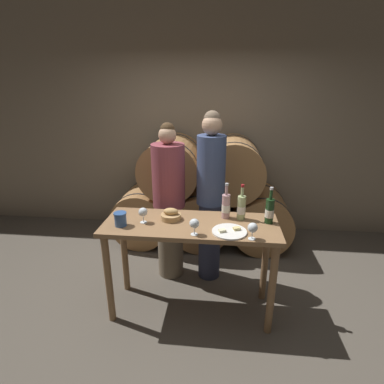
# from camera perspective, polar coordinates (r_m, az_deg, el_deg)

# --- Properties ---
(ground_plane) EXTENTS (10.00, 10.00, 0.00)m
(ground_plane) POSITION_cam_1_polar(r_m,az_deg,el_deg) (3.15, -0.23, -21.15)
(ground_plane) COLOR #564F44
(stone_wall_back) EXTENTS (10.00, 0.12, 3.20)m
(stone_wall_back) POSITION_cam_1_polar(r_m,az_deg,el_deg) (4.31, 2.55, 13.62)
(stone_wall_back) COLOR gray
(stone_wall_back) RESTS_ON ground_plane
(barrel_stack) EXTENTS (2.34, 0.83, 1.45)m
(barrel_stack) POSITION_cam_1_polar(r_m,az_deg,el_deg) (4.01, 1.87, -0.86)
(barrel_stack) COLOR #9E7042
(barrel_stack) RESTS_ON ground_plane
(tasting_table) EXTENTS (1.54, 0.57, 0.92)m
(tasting_table) POSITION_cam_1_polar(r_m,az_deg,el_deg) (2.71, -0.25, -8.87)
(tasting_table) COLOR olive
(tasting_table) RESTS_ON ground_plane
(person_left) EXTENTS (0.34, 0.34, 1.72)m
(person_left) POSITION_cam_1_polar(r_m,az_deg,el_deg) (3.21, -4.36, -2.07)
(person_left) COLOR #756651
(person_left) RESTS_ON ground_plane
(person_right) EXTENTS (0.29, 0.29, 1.83)m
(person_right) POSITION_cam_1_polar(r_m,az_deg,el_deg) (3.13, 3.53, -0.87)
(person_right) COLOR #2D334C
(person_right) RESTS_ON ground_plane
(wine_bottle_red) EXTENTS (0.08, 0.08, 0.33)m
(wine_bottle_red) POSITION_cam_1_polar(r_m,az_deg,el_deg) (2.69, 14.56, -3.49)
(wine_bottle_red) COLOR #193819
(wine_bottle_red) RESTS_ON tasting_table
(wine_bottle_white) EXTENTS (0.08, 0.08, 0.33)m
(wine_bottle_white) POSITION_cam_1_polar(r_m,az_deg,el_deg) (2.71, 9.39, -2.92)
(wine_bottle_white) COLOR #ADBC7F
(wine_bottle_white) RESTS_ON tasting_table
(wine_bottle_rose) EXTENTS (0.08, 0.08, 0.33)m
(wine_bottle_rose) POSITION_cam_1_polar(r_m,az_deg,el_deg) (2.72, 6.48, -2.68)
(wine_bottle_rose) COLOR #BC8E93
(wine_bottle_rose) RESTS_ON tasting_table
(blue_crock) EXTENTS (0.11, 0.11, 0.12)m
(blue_crock) POSITION_cam_1_polar(r_m,az_deg,el_deg) (2.64, -13.48, -4.94)
(blue_crock) COLOR #335693
(blue_crock) RESTS_ON tasting_table
(bread_basket) EXTENTS (0.18, 0.18, 0.11)m
(bread_basket) POSITION_cam_1_polar(r_m,az_deg,el_deg) (2.70, -4.03, -4.43)
(bread_basket) COLOR tan
(bread_basket) RESTS_ON tasting_table
(cheese_plate) EXTENTS (0.29, 0.29, 0.04)m
(cheese_plate) POSITION_cam_1_polar(r_m,az_deg,el_deg) (2.50, 7.13, -7.45)
(cheese_plate) COLOR white
(cheese_plate) RESTS_ON tasting_table
(wine_glass_far_left) EXTENTS (0.08, 0.08, 0.14)m
(wine_glass_far_left) POSITION_cam_1_polar(r_m,az_deg,el_deg) (2.65, -9.32, -3.86)
(wine_glass_far_left) COLOR white
(wine_glass_far_left) RESTS_ON tasting_table
(wine_glass_left) EXTENTS (0.08, 0.08, 0.14)m
(wine_glass_left) POSITION_cam_1_polar(r_m,az_deg,el_deg) (2.41, 0.44, -6.08)
(wine_glass_left) COLOR white
(wine_glass_left) RESTS_ON tasting_table
(wine_glass_center) EXTENTS (0.08, 0.08, 0.14)m
(wine_glass_center) POSITION_cam_1_polar(r_m,az_deg,el_deg) (2.39, 11.48, -6.73)
(wine_glass_center) COLOR white
(wine_glass_center) RESTS_ON tasting_table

